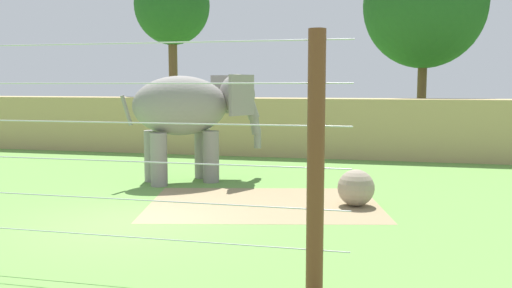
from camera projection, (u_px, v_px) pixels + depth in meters
name	position (u px, v px, depth m)	size (l,w,h in m)	color
ground_plane	(130.00, 222.00, 11.89)	(120.00, 120.00, 0.00)	#609342
dirt_patch	(264.00, 204.00, 13.72)	(5.75, 4.08, 0.01)	#937F5B
embankment_wall	(256.00, 126.00, 23.33)	(36.00, 1.80, 2.41)	tan
elephant	(192.00, 110.00, 16.71)	(3.95, 3.44, 3.32)	gray
enrichment_ball	(356.00, 188.00, 13.42)	(0.91, 0.91, 0.91)	gray
cable_fence	(33.00, 155.00, 8.56)	(9.91, 0.25, 3.76)	brown
tree_far_left	(172.00, 7.00, 27.03)	(3.74, 3.74, 8.87)	brown
tree_behind_wall	(425.00, 4.00, 26.15)	(5.84, 5.84, 9.89)	brown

